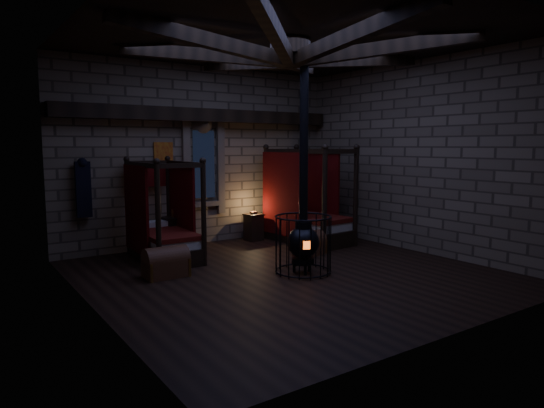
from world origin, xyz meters
TOP-DOWN VIEW (x-y plane):
  - room at (-0.00, 0.09)m, footprint 7.02×7.02m
  - bed_left at (-1.46, 2.42)m, footprint 1.06×1.96m
  - bed_right at (2.14, 2.20)m, footprint 1.33×2.26m
  - trunk_left at (-1.96, 1.08)m, footprint 0.77×0.49m
  - trunk_right at (1.28, 0.99)m, footprint 0.80×0.63m
  - nightstand_left at (-0.97, 3.04)m, footprint 0.53×0.51m
  - nightstand_right at (1.14, 3.04)m, footprint 0.44×0.42m
  - stove at (0.23, -0.11)m, footprint 1.04×1.04m

SIDE VIEW (x-z plane):
  - trunk_right at x=1.28m, z-range -0.03..0.49m
  - trunk_left at x=-1.96m, z-range -0.03..0.53m
  - nightstand_right at x=1.14m, z-range -0.02..0.70m
  - nightstand_left at x=-0.97m, z-range -0.07..0.86m
  - bed_left at x=-1.46m, z-range -0.51..1.51m
  - bed_right at x=2.14m, z-range -0.57..1.69m
  - stove at x=0.23m, z-range -1.39..2.66m
  - room at x=0.00m, z-range 1.60..5.89m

